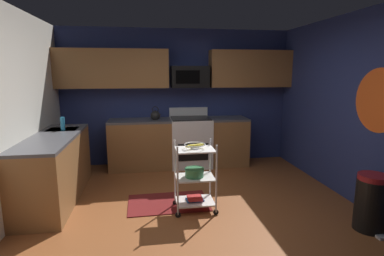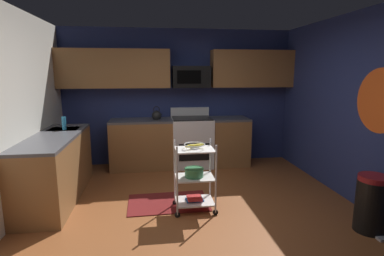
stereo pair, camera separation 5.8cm
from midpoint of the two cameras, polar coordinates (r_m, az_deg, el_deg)
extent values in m
cube|color=brown|center=(3.99, 1.42, -16.52)|extent=(4.40, 4.80, 0.04)
cube|color=navy|center=(5.98, -2.26, 5.82)|extent=(4.52, 0.06, 2.60)
cube|color=navy|center=(4.52, 30.72, 2.77)|extent=(0.06, 4.80, 2.60)
cylinder|color=#E5591E|center=(4.33, 32.18, 4.36)|extent=(0.00, 0.80, 0.80)
cube|color=brown|center=(5.79, -1.88, -2.96)|extent=(2.62, 0.60, 0.88)
cube|color=#4C4C51|center=(5.70, -1.91, 1.53)|extent=(2.62, 0.60, 0.04)
cube|color=brown|center=(4.73, -23.88, -7.03)|extent=(0.60, 1.94, 0.88)
cube|color=#4C4C51|center=(4.62, -24.31, -1.57)|extent=(0.60, 1.94, 0.04)
cube|color=#B7BABC|center=(5.12, -22.64, -1.01)|extent=(0.44, 0.36, 0.16)
cube|color=white|center=(5.82, 0.24, -2.70)|extent=(0.76, 0.64, 0.92)
cube|color=black|center=(5.53, 0.72, -4.58)|extent=(0.56, 0.01, 0.32)
cube|color=white|center=(6.00, -0.14, 3.05)|extent=(0.76, 0.06, 0.18)
cube|color=black|center=(5.73, 0.25, 1.88)|extent=(0.72, 0.60, 0.02)
cube|color=brown|center=(5.77, -14.18, 10.80)|extent=(2.02, 0.33, 0.70)
cube|color=brown|center=(6.07, 11.48, 10.88)|extent=(1.58, 0.33, 0.70)
cube|color=black|center=(5.77, 0.10, 9.63)|extent=(0.70, 0.38, 0.40)
cube|color=black|center=(5.57, -0.24, 9.59)|extent=(0.44, 0.01, 0.24)
cylinder|color=silver|center=(3.76, -2.38, -10.01)|extent=(0.02, 0.02, 0.88)
cylinder|color=black|center=(3.94, -2.33, -16.01)|extent=(0.07, 0.02, 0.07)
cylinder|color=silver|center=(3.83, 4.96, -9.63)|extent=(0.02, 0.02, 0.88)
cylinder|color=black|center=(4.01, 4.86, -15.55)|extent=(0.07, 0.02, 0.07)
cylinder|color=silver|center=(4.10, -2.87, -8.25)|extent=(0.02, 0.02, 0.88)
cylinder|color=black|center=(4.26, -2.81, -13.86)|extent=(0.07, 0.02, 0.07)
cylinder|color=silver|center=(4.17, 3.86, -7.95)|extent=(0.02, 0.02, 0.88)
cylinder|color=black|center=(4.33, 3.79, -13.48)|extent=(0.07, 0.02, 0.07)
cube|color=silver|center=(4.09, 0.89, -13.63)|extent=(0.49, 0.36, 0.02)
cube|color=silver|center=(3.97, 0.91, -9.28)|extent=(0.49, 0.36, 0.02)
cube|color=silver|center=(3.86, 0.92, -4.10)|extent=(0.49, 0.36, 0.02)
torus|color=silver|center=(3.84, 0.93, -3.11)|extent=(0.27, 0.27, 0.01)
cylinder|color=silver|center=(3.85, 0.92, -3.83)|extent=(0.12, 0.12, 0.02)
ellipsoid|color=yellow|center=(3.86, 1.59, -3.25)|extent=(0.17, 0.09, 0.04)
ellipsoid|color=yellow|center=(3.82, 0.25, -3.40)|extent=(0.17, 0.09, 0.04)
cylinder|color=#387F4C|center=(3.94, 0.81, -8.42)|extent=(0.24, 0.24, 0.11)
torus|color=#387F4C|center=(3.93, 0.81, -7.68)|extent=(0.25, 0.25, 0.01)
cube|color=#1E4C8C|center=(4.08, 0.89, -13.37)|extent=(0.24, 0.16, 0.02)
cube|color=#B22626|center=(4.07, 0.90, -13.06)|extent=(0.19, 0.19, 0.03)
sphere|color=black|center=(5.66, -6.40, 2.35)|extent=(0.18, 0.18, 0.18)
sphere|color=black|center=(5.65, -6.41, 3.22)|extent=(0.03, 0.03, 0.03)
cone|color=black|center=(5.66, -5.58, 2.55)|extent=(0.09, 0.04, 0.06)
torus|color=black|center=(5.65, -6.42, 3.47)|extent=(0.12, 0.01, 0.12)
cylinder|color=#2D8CBF|center=(5.00, -22.69, 0.81)|extent=(0.06, 0.06, 0.20)
cylinder|color=black|center=(4.09, 31.07, -12.49)|extent=(0.34, 0.34, 0.60)
cylinder|color=maroon|center=(3.98, 31.52, -8.09)|extent=(0.33, 0.33, 0.06)
cube|color=#B2B2B7|center=(4.06, 32.59, -17.23)|extent=(0.10, 0.08, 0.03)
cube|color=maroon|center=(4.34, -4.10, -13.84)|extent=(1.11, 0.72, 0.01)
camera|label=1|loc=(0.03, -89.59, 0.08)|focal=28.28mm
camera|label=2|loc=(0.03, 90.41, -0.08)|focal=28.28mm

